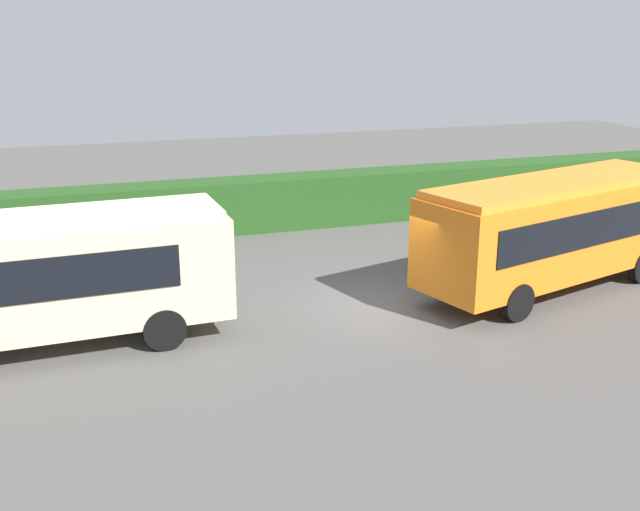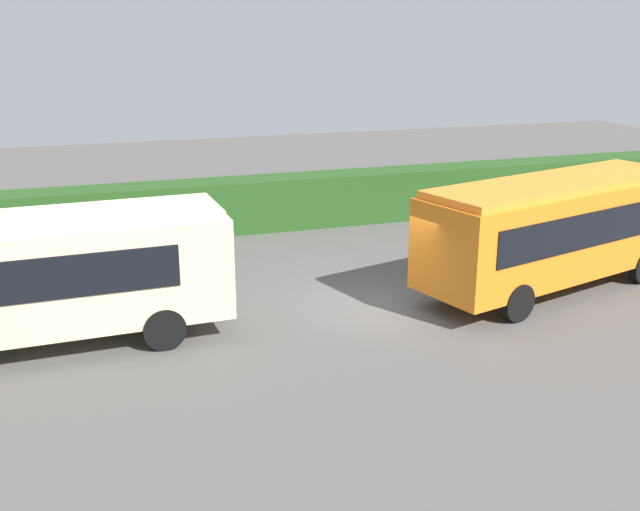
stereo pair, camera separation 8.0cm
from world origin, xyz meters
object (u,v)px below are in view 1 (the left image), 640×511
at_px(bus_orange, 555,227).
at_px(person_right, 460,252).
at_px(bus_cream, 30,275).
at_px(person_far, 507,230).

height_order(bus_orange, person_right, bus_orange).
xyz_separation_m(bus_cream, person_far, (14.05, 2.63, -0.86)).
xyz_separation_m(bus_cream, bus_orange, (13.72, -0.20, 0.00)).
bearing_deg(bus_orange, person_right, 135.30).
distance_m(bus_cream, bus_orange, 13.72).
height_order(bus_orange, person_far, bus_orange).
bearing_deg(person_far, bus_orange, 22.26).
xyz_separation_m(bus_orange, person_far, (0.34, 2.83, -0.87)).
relative_size(person_right, person_far, 1.01).
height_order(person_right, person_far, person_right).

